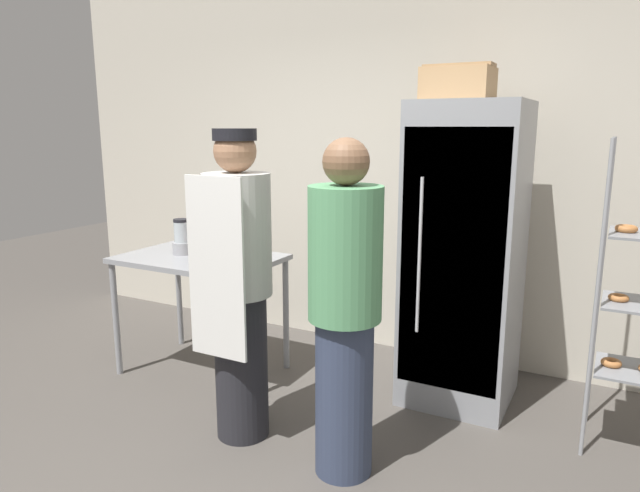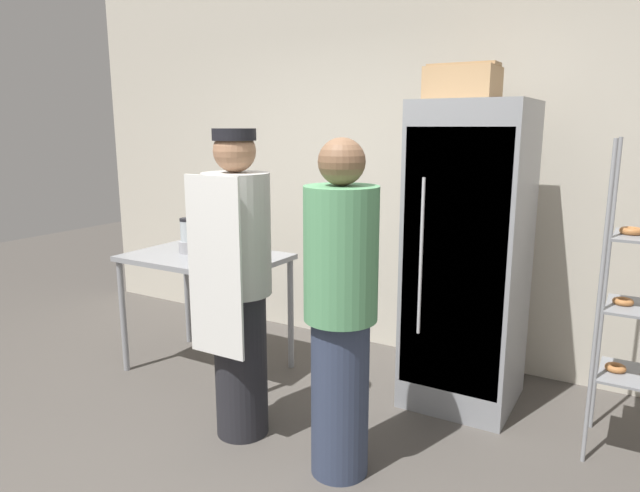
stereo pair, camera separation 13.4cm
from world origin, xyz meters
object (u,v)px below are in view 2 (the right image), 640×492
(donut_box, at_px, (230,253))
(refrigerator, at_px, (468,257))
(person_baker, at_px, (238,282))
(person_customer, at_px, (341,311))
(cardboard_storage_box, at_px, (463,83))
(blender_pitcher, at_px, (188,238))

(donut_box, bearing_deg, refrigerator, 17.97)
(refrigerator, xyz_separation_m, person_baker, (-0.98, -1.06, -0.05))
(person_customer, bearing_deg, cardboard_storage_box, 80.72)
(blender_pitcher, bearing_deg, cardboard_storage_box, 17.12)
(donut_box, height_order, cardboard_storage_box, cardboard_storage_box)
(refrigerator, xyz_separation_m, person_customer, (-0.31, -1.11, -0.08))
(donut_box, bearing_deg, cardboard_storage_box, 22.20)
(person_baker, bearing_deg, cardboard_storage_box, 52.68)
(donut_box, distance_m, person_baker, 0.78)
(cardboard_storage_box, distance_m, person_baker, 1.82)
(cardboard_storage_box, bearing_deg, blender_pitcher, -162.88)
(blender_pitcher, bearing_deg, person_customer, -21.84)
(person_baker, height_order, person_customer, person_baker)
(person_customer, bearing_deg, blender_pitcher, 158.16)
(blender_pitcher, bearing_deg, person_baker, -32.66)
(refrigerator, distance_m, cardboard_storage_box, 1.07)
(donut_box, xyz_separation_m, blender_pitcher, (-0.40, 0.02, 0.06))
(blender_pitcher, xyz_separation_m, person_baker, (0.92, -0.59, -0.06))
(refrigerator, bearing_deg, person_baker, -132.80)
(blender_pitcher, xyz_separation_m, cardboard_storage_box, (1.79, 0.55, 1.05))
(blender_pitcher, distance_m, person_baker, 1.10)
(refrigerator, relative_size, person_baker, 1.09)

